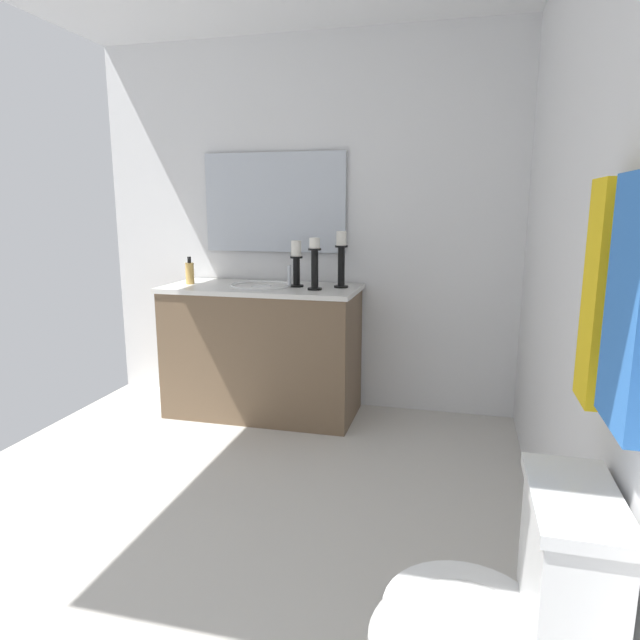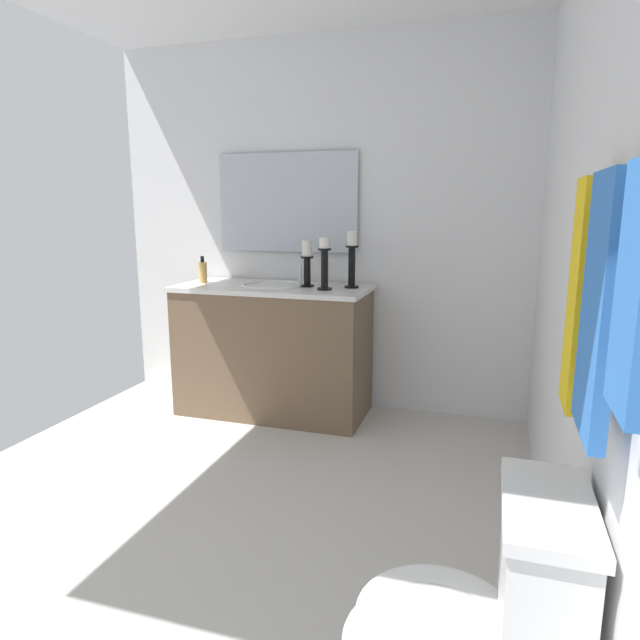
{
  "view_description": "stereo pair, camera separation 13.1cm",
  "coord_description": "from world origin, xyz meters",
  "px_view_note": "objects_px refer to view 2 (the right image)",
  "views": [
    {
      "loc": [
        2.21,
        1.04,
        1.36
      ],
      "look_at": [
        -0.06,
        0.47,
        0.88
      ],
      "focal_mm": 31.37,
      "sensor_mm": 36.0,
      "label": 1
    },
    {
      "loc": [
        2.17,
        1.17,
        1.36
      ],
      "look_at": [
        -0.06,
        0.47,
        0.88
      ],
      "focal_mm": 31.37,
      "sensor_mm": 36.0,
      "label": 2
    }
  ],
  "objects_px": {
    "towel_bar": "(623,180)",
    "sink_basin": "(273,292)",
    "mirror": "(287,203)",
    "toilet": "(466,640)",
    "towel_center": "(599,307)",
    "soap_bottle": "(203,272)",
    "candle_holder_tall": "(352,258)",
    "vanity_cabinet": "(274,350)",
    "towel_near_vanity": "(578,296)",
    "towel_near_corner": "(638,290)",
    "candle_holder_mid": "(307,262)",
    "candle_holder_short": "(325,263)"
  },
  "relations": [
    {
      "from": "towel_near_vanity",
      "to": "candle_holder_tall",
      "type": "bearing_deg",
      "value": -151.87
    },
    {
      "from": "soap_bottle",
      "to": "towel_near_corner",
      "type": "relative_size",
      "value": 0.5
    },
    {
      "from": "mirror",
      "to": "towel_near_corner",
      "type": "height_order",
      "value": "mirror"
    },
    {
      "from": "mirror",
      "to": "towel_near_corner",
      "type": "xyz_separation_m",
      "value": [
        2.75,
        1.57,
        -0.14
      ]
    },
    {
      "from": "toilet",
      "to": "towel_near_corner",
      "type": "bearing_deg",
      "value": 32.89
    },
    {
      "from": "vanity_cabinet",
      "to": "mirror",
      "type": "height_order",
      "value": "mirror"
    },
    {
      "from": "candle_holder_tall",
      "to": "sink_basin",
      "type": "bearing_deg",
      "value": -82.75
    },
    {
      "from": "towel_near_vanity",
      "to": "towel_near_corner",
      "type": "bearing_deg",
      "value": 0.0
    },
    {
      "from": "candle_holder_mid",
      "to": "towel_center",
      "type": "distance_m",
      "value": 2.59
    },
    {
      "from": "candle_holder_short",
      "to": "towel_bar",
      "type": "distance_m",
      "value": 2.46
    },
    {
      "from": "mirror",
      "to": "candle_holder_tall",
      "type": "height_order",
      "value": "mirror"
    },
    {
      "from": "vanity_cabinet",
      "to": "mirror",
      "type": "distance_m",
      "value": 1.0
    },
    {
      "from": "mirror",
      "to": "candle_holder_mid",
      "type": "distance_m",
      "value": 0.5
    },
    {
      "from": "towel_bar",
      "to": "towel_near_vanity",
      "type": "height_order",
      "value": "towel_near_vanity"
    },
    {
      "from": "vanity_cabinet",
      "to": "candle_holder_tall",
      "type": "bearing_deg",
      "value": 97.24
    },
    {
      "from": "toilet",
      "to": "towel_bar",
      "type": "xyz_separation_m",
      "value": [
        0.03,
        0.22,
        1.04
      ]
    },
    {
      "from": "candle_holder_tall",
      "to": "towel_near_corner",
      "type": "height_order",
      "value": "towel_near_corner"
    },
    {
      "from": "vanity_cabinet",
      "to": "toilet",
      "type": "xyz_separation_m",
      "value": [
        2.15,
        1.36,
        -0.06
      ]
    },
    {
      "from": "vanity_cabinet",
      "to": "towel_bar",
      "type": "relative_size",
      "value": 1.5
    },
    {
      "from": "candle_holder_short",
      "to": "towel_center",
      "type": "distance_m",
      "value": 2.43
    },
    {
      "from": "candle_holder_tall",
      "to": "candle_holder_mid",
      "type": "height_order",
      "value": "candle_holder_tall"
    },
    {
      "from": "toilet",
      "to": "towel_bar",
      "type": "bearing_deg",
      "value": 81.26
    },
    {
      "from": "soap_bottle",
      "to": "candle_holder_mid",
      "type": "bearing_deg",
      "value": 93.63
    },
    {
      "from": "soap_bottle",
      "to": "towel_center",
      "type": "relative_size",
      "value": 0.36
    },
    {
      "from": "towel_bar",
      "to": "sink_basin",
      "type": "bearing_deg",
      "value": -144.11
    },
    {
      "from": "mirror",
      "to": "towel_bar",
      "type": "xyz_separation_m",
      "value": [
        2.47,
        1.58,
        0.02
      ]
    },
    {
      "from": "towel_near_vanity",
      "to": "towel_near_corner",
      "type": "distance_m",
      "value": 0.57
    },
    {
      "from": "sink_basin",
      "to": "candle_holder_mid",
      "type": "distance_m",
      "value": 0.3
    },
    {
      "from": "soap_bottle",
      "to": "towel_center",
      "type": "bearing_deg",
      "value": 43.5
    },
    {
      "from": "candle_holder_mid",
      "to": "towel_near_vanity",
      "type": "xyz_separation_m",
      "value": [
        1.93,
        1.34,
        0.14
      ]
    },
    {
      "from": "mirror",
      "to": "candle_holder_tall",
      "type": "relative_size",
      "value": 2.8
    },
    {
      "from": "towel_near_corner",
      "to": "towel_near_vanity",
      "type": "bearing_deg",
      "value": 180.0
    },
    {
      "from": "candle_holder_mid",
      "to": "sink_basin",
      "type": "bearing_deg",
      "value": -82.72
    },
    {
      "from": "towel_center",
      "to": "soap_bottle",
      "type": "bearing_deg",
      "value": -136.5
    },
    {
      "from": "towel_near_vanity",
      "to": "towel_center",
      "type": "distance_m",
      "value": 0.28
    },
    {
      "from": "vanity_cabinet",
      "to": "soap_bottle",
      "type": "relative_size",
      "value": 7.02
    },
    {
      "from": "vanity_cabinet",
      "to": "towel_bar",
      "type": "distance_m",
      "value": 2.87
    },
    {
      "from": "toilet",
      "to": "towel_center",
      "type": "relative_size",
      "value": 1.49
    },
    {
      "from": "sink_basin",
      "to": "towel_bar",
      "type": "distance_m",
      "value": 2.76
    },
    {
      "from": "vanity_cabinet",
      "to": "candle_holder_mid",
      "type": "distance_m",
      "value": 0.63
    },
    {
      "from": "soap_bottle",
      "to": "toilet",
      "type": "xyz_separation_m",
      "value": [
        2.14,
        1.85,
        -0.57
      ]
    },
    {
      "from": "mirror",
      "to": "toilet",
      "type": "relative_size",
      "value": 1.31
    },
    {
      "from": "candle_holder_short",
      "to": "mirror",
      "type": "bearing_deg",
      "value": -133.21
    },
    {
      "from": "mirror",
      "to": "candle_holder_short",
      "type": "height_order",
      "value": "mirror"
    },
    {
      "from": "sink_basin",
      "to": "towel_near_vanity",
      "type": "bearing_deg",
      "value": 39.39
    },
    {
      "from": "candle_holder_tall",
      "to": "soap_bottle",
      "type": "height_order",
      "value": "candle_holder_tall"
    },
    {
      "from": "candle_holder_tall",
      "to": "towel_near_vanity",
      "type": "distance_m",
      "value": 2.24
    },
    {
      "from": "mirror",
      "to": "sink_basin",
      "type": "bearing_deg",
      "value": 0.2
    },
    {
      "from": "vanity_cabinet",
      "to": "sink_basin",
      "type": "height_order",
      "value": "sink_basin"
    },
    {
      "from": "candle_holder_short",
      "to": "vanity_cabinet",
      "type": "bearing_deg",
      "value": -100.99
    }
  ]
}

